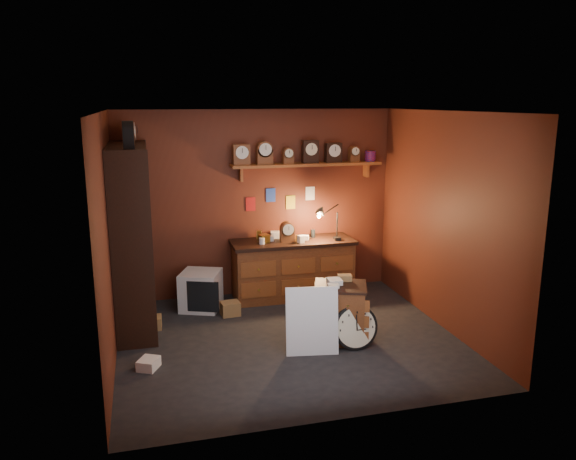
% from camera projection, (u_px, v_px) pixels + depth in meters
% --- Properties ---
extents(floor, '(4.00, 4.00, 0.00)m').
position_uv_depth(floor, '(289.00, 340.00, 6.78)').
color(floor, black).
rests_on(floor, ground).
extents(room_shell, '(4.02, 3.62, 2.71)m').
position_uv_depth(room_shell, '(290.00, 198.00, 6.50)').
color(room_shell, '#5C2515').
rests_on(room_shell, ground).
extents(shelving_unit, '(0.47, 1.60, 2.58)m').
position_uv_depth(shelving_unit, '(130.00, 229.00, 6.98)').
color(shelving_unit, black).
rests_on(shelving_unit, ground).
extents(workbench, '(1.77, 0.66, 1.36)m').
position_uv_depth(workbench, '(293.00, 265.00, 8.17)').
color(workbench, brown).
rests_on(workbench, ground).
extents(low_cabinet, '(0.75, 0.69, 0.78)m').
position_uv_depth(low_cabinet, '(340.00, 310.00, 6.68)').
color(low_cabinet, brown).
rests_on(low_cabinet, ground).
extents(big_round_clock, '(0.53, 0.17, 0.53)m').
position_uv_depth(big_round_clock, '(355.00, 327.00, 6.49)').
color(big_round_clock, black).
rests_on(big_round_clock, ground).
extents(white_panel, '(0.61, 0.26, 0.79)m').
position_uv_depth(white_panel, '(312.00, 352.00, 6.43)').
color(white_panel, silver).
rests_on(white_panel, ground).
extents(mini_fridge, '(0.66, 0.68, 0.53)m').
position_uv_depth(mini_fridge, '(201.00, 290.00, 7.72)').
color(mini_fridge, silver).
rests_on(mini_fridge, ground).
extents(floor_box_a, '(0.27, 0.23, 0.16)m').
position_uv_depth(floor_box_a, '(151.00, 323.00, 7.09)').
color(floor_box_a, '#9C7544').
rests_on(floor_box_a, ground).
extents(floor_box_b, '(0.27, 0.29, 0.11)m').
position_uv_depth(floor_box_b, '(149.00, 364.00, 6.03)').
color(floor_box_b, white).
rests_on(floor_box_b, ground).
extents(floor_box_c, '(0.26, 0.23, 0.18)m').
position_uv_depth(floor_box_c, '(230.00, 309.00, 7.53)').
color(floor_box_c, '#9C7544').
rests_on(floor_box_c, ground).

